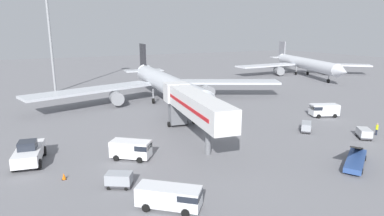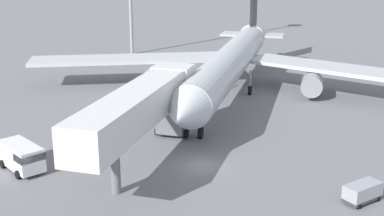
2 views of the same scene
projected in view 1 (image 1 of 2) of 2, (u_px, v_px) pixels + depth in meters
The scene contains 14 objects.
ground_plane at pixel (220, 134), 45.91m from camera, with size 300.00×300.00×0.00m, color slate.
airplane_at_gate at pixel (164, 84), 64.51m from camera, with size 52.53×47.67×11.12m.
jet_bridge at pixel (192, 104), 42.48m from camera, with size 5.87×19.90×6.61m.
pushback_tug at pixel (29, 153), 35.56m from camera, with size 3.68×6.60×2.66m.
belt_loader_truck at pixel (356, 159), 35.05m from camera, with size 6.69×4.99×3.24m.
service_van_mid_right at pixel (171, 196), 26.49m from camera, with size 5.28×4.89×1.91m.
service_van_outer_left at pixel (132, 149), 36.80m from camera, with size 4.73×4.35×2.13m.
service_van_mid_left at pixel (323, 110), 54.98m from camera, with size 5.03×3.68×2.12m.
baggage_cart_near_left at pixel (306, 127), 46.86m from camera, with size 2.92×2.84×1.35m.
baggage_cart_near_right at pixel (364, 133), 43.90m from camera, with size 2.68×2.88×1.35m.
baggage_cart_mid_center at pixel (119, 179), 30.20m from camera, with size 2.75×2.42×1.41m.
ground_crew_worker_foreground at pixel (377, 129), 45.24m from camera, with size 0.45×0.45×1.73m.
safety_cone_alpha at pixel (64, 176), 31.85m from camera, with size 0.43×0.43×0.66m.
airplane_background at pixel (303, 64), 105.41m from camera, with size 42.84×46.80×10.27m.
Camera 1 is at (-23.42, -37.18, 14.34)m, focal length 30.24 mm.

